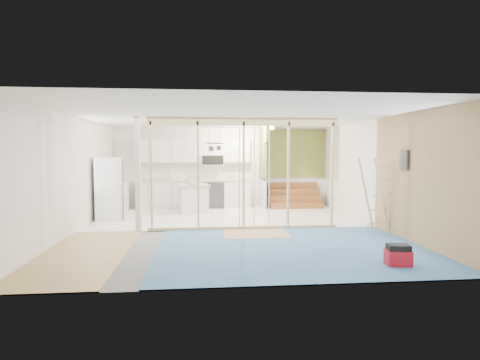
{
  "coord_description": "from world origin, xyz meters",
  "views": [
    {
      "loc": [
        -0.69,
        -9.19,
        1.81
      ],
      "look_at": [
        0.27,
        0.6,
        1.12
      ],
      "focal_mm": 30.0,
      "sensor_mm": 36.0,
      "label": 1
    }
  ],
  "objects": [
    {
      "name": "soap_bottle_b",
      "position": [
        0.32,
        3.82,
        1.02
      ],
      "size": [
        0.1,
        0.1,
        0.18
      ],
      "primitive_type": "imported",
      "rotation": [
        0.0,
        0.0,
        -0.26
      ],
      "color": "silver",
      "rests_on": "base_cabinets"
    },
    {
      "name": "green_partition",
      "position": [
        2.04,
        3.66,
        0.94
      ],
      "size": [
        2.25,
        1.51,
        2.6
      ],
      "color": "olive",
      "rests_on": "room"
    },
    {
      "name": "sheathing_panel",
      "position": [
        3.48,
        -2.0,
        1.3
      ],
      "size": [
        0.02,
        4.0,
        2.6
      ],
      "primitive_type": "cube",
      "color": "tan",
      "rests_on": "room"
    },
    {
      "name": "toolbox",
      "position": [
        2.41,
        -3.23,
        0.17
      ],
      "size": [
        0.4,
        0.32,
        0.35
      ],
      "rotation": [
        0.0,
        0.0,
        -0.13
      ],
      "color": "#A60F1C",
      "rests_on": "room"
    },
    {
      "name": "fridge",
      "position": [
        -3.1,
        1.71,
        0.83
      ],
      "size": [
        0.84,
        0.81,
        1.66
      ],
      "rotation": [
        0.0,
        0.0,
        0.19
      ],
      "color": "white",
      "rests_on": "room"
    },
    {
      "name": "pot_rack",
      "position": [
        -0.31,
        1.89,
        2.0
      ],
      "size": [
        0.52,
        0.52,
        0.72
      ],
      "color": "black",
      "rests_on": "room"
    },
    {
      "name": "stud_frame",
      "position": [
        -0.24,
        -0.0,
        1.59
      ],
      "size": [
        4.66,
        0.14,
        2.6
      ],
      "color": "#DDC287",
      "rests_on": "room"
    },
    {
      "name": "ceiling_light",
      "position": [
        1.4,
        3.0,
        2.54
      ],
      "size": [
        0.32,
        0.32,
        0.08
      ],
      "primitive_type": "cylinder",
      "color": "#FFEABF",
      "rests_on": "room"
    },
    {
      "name": "electrical_panel",
      "position": [
        3.43,
        -1.4,
        1.65
      ],
      "size": [
        0.04,
        0.3,
        0.4
      ],
      "primitive_type": "cube",
      "color": "#3B3B40",
      "rests_on": "room"
    },
    {
      "name": "island",
      "position": [
        -0.9,
        2.7,
        0.42
      ],
      "size": [
        0.99,
        0.99,
        0.85
      ],
      "rotation": [
        0.0,
        0.0,
        0.15
      ],
      "color": "white",
      "rests_on": "room"
    },
    {
      "name": "bowl",
      "position": [
        -0.9,
        2.69,
        0.89
      ],
      "size": [
        0.36,
        0.36,
        0.07
      ],
      "primitive_type": "imported",
      "rotation": [
        0.0,
        0.0,
        0.38
      ],
      "color": "silver",
      "rests_on": "island"
    },
    {
      "name": "floor_overlays",
      "position": [
        0.07,
        0.06,
        0.01
      ],
      "size": [
        7.0,
        8.0,
        0.03
      ],
      "color": "white",
      "rests_on": "room"
    },
    {
      "name": "soap_bottle_a",
      "position": [
        -1.63,
        3.75,
        1.1
      ],
      "size": [
        0.15,
        0.15,
        0.33
      ],
      "primitive_type": "imported",
      "rotation": [
        0.0,
        0.0,
        -0.17
      ],
      "color": "silver",
      "rests_on": "base_cabinets"
    },
    {
      "name": "ladder",
      "position": [
        3.18,
        -0.7,
        0.85
      ],
      "size": [
        0.88,
        0.17,
        1.66
      ],
      "rotation": [
        0.0,
        0.0,
        -0.35
      ],
      "color": "tan",
      "rests_on": "room"
    },
    {
      "name": "upper_cabinets",
      "position": [
        -0.84,
        3.82,
        1.82
      ],
      "size": [
        3.6,
        0.41,
        0.85
      ],
      "color": "silver",
      "rests_on": "room"
    },
    {
      "name": "room",
      "position": [
        0.0,
        0.0,
        1.3
      ],
      "size": [
        7.01,
        8.01,
        2.61
      ],
      "color": "slate",
      "rests_on": "ground"
    },
    {
      "name": "base_cabinets",
      "position": [
        -1.61,
        3.36,
        0.47
      ],
      "size": [
        4.45,
        2.24,
        0.93
      ],
      "color": "silver",
      "rests_on": "room"
    }
  ]
}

